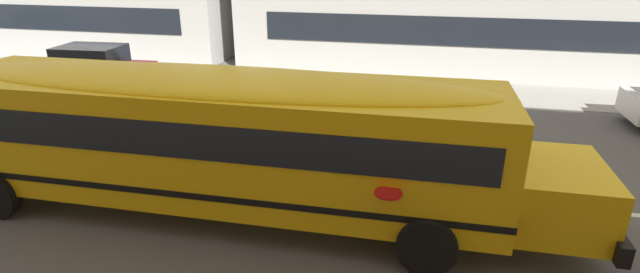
% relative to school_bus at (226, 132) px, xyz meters
% --- Properties ---
extents(ground_plane, '(400.00, 400.00, 0.00)m').
position_rel_school_bus_xyz_m(ground_plane, '(3.75, 1.50, -1.66)').
color(ground_plane, '#54514F').
extents(sidewalk_far, '(120.00, 3.00, 0.01)m').
position_rel_school_bus_xyz_m(sidewalk_far, '(3.75, 9.78, -1.65)').
color(sidewalk_far, gray).
rests_on(sidewalk_far, ground_plane).
extents(lane_centreline, '(110.00, 0.16, 0.01)m').
position_rel_school_bus_xyz_m(lane_centreline, '(3.75, 1.50, -1.65)').
color(lane_centreline, silver).
rests_on(lane_centreline, ground_plane).
extents(school_bus, '(12.49, 2.95, 2.79)m').
position_rel_school_bus_xyz_m(school_bus, '(0.00, 0.00, 0.00)').
color(school_bus, yellow).
rests_on(school_bus, ground_plane).
extents(parked_car_maroon_past_driveway, '(3.99, 2.06, 1.64)m').
position_rel_school_bus_xyz_m(parked_car_maroon_past_driveway, '(-8.06, 6.98, -0.81)').
color(parked_car_maroon_past_driveway, maroon).
rests_on(parked_car_maroon_past_driveway, ground_plane).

